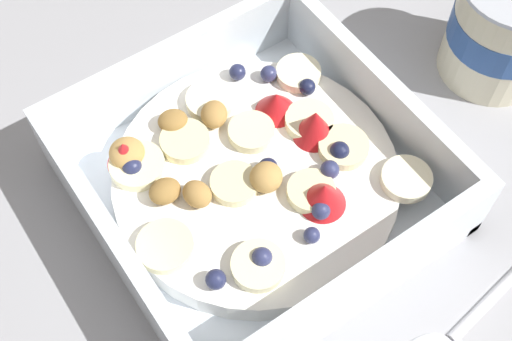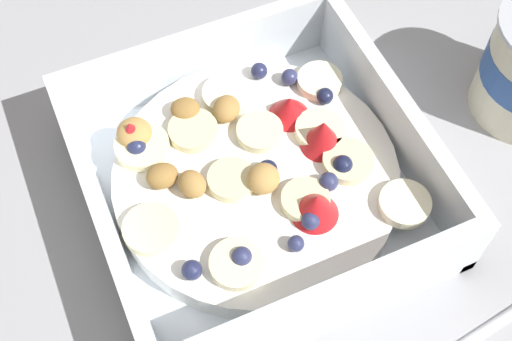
# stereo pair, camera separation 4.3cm
# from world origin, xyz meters

# --- Properties ---
(ground_plane) EXTENTS (2.40, 2.40, 0.00)m
(ground_plane) POSITION_xyz_m (0.00, 0.00, 0.00)
(ground_plane) COLOR #9E9EA3
(fruit_bowl) EXTENTS (0.21, 0.21, 0.06)m
(fruit_bowl) POSITION_xyz_m (0.01, 0.01, 0.02)
(fruit_bowl) COLOR white
(fruit_bowl) RESTS_ON ground
(spoon) EXTENTS (0.04, 0.17, 0.01)m
(spoon) POSITION_xyz_m (0.16, 0.05, 0.00)
(spoon) COLOR silver
(spoon) RESTS_ON ground
(yogurt_cup) EXTENTS (0.08, 0.08, 0.08)m
(yogurt_cup) POSITION_xyz_m (0.02, 0.21, 0.04)
(yogurt_cup) COLOR beige
(yogurt_cup) RESTS_ON ground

